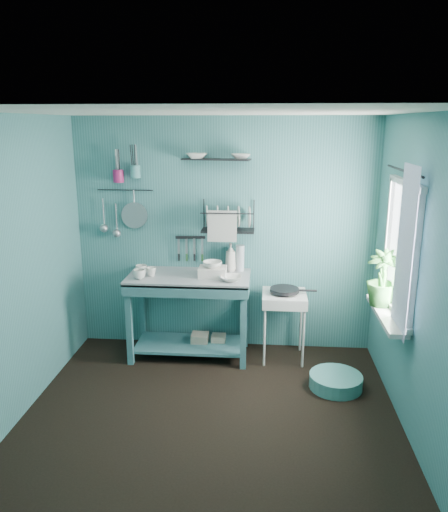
# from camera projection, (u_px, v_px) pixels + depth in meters

# --- Properties ---
(floor) EXTENTS (3.20, 3.20, 0.00)m
(floor) POSITION_uv_depth(u_px,v_px,m) (210.00, 418.00, 4.23)
(floor) COLOR black
(floor) RESTS_ON ground
(ceiling) EXTENTS (3.20, 3.20, 0.00)m
(ceiling) POSITION_uv_depth(u_px,v_px,m) (207.00, 112.00, 3.59)
(ceiling) COLOR silver
(ceiling) RESTS_ON ground
(wall_back) EXTENTS (3.20, 0.00, 3.20)m
(wall_back) POSITION_uv_depth(u_px,v_px,m) (224.00, 236.00, 5.36)
(wall_back) COLOR #377071
(wall_back) RESTS_ON ground
(wall_front) EXTENTS (3.20, 0.00, 3.20)m
(wall_front) POSITION_uv_depth(u_px,v_px,m) (174.00, 367.00, 2.47)
(wall_front) COLOR #377071
(wall_front) RESTS_ON ground
(wall_left) EXTENTS (0.00, 3.00, 3.00)m
(wall_left) POSITION_uv_depth(u_px,v_px,m) (13.00, 272.00, 4.04)
(wall_left) COLOR #377071
(wall_left) RESTS_ON ground
(wall_right) EXTENTS (0.00, 3.00, 3.00)m
(wall_right) POSITION_uv_depth(u_px,v_px,m) (418.00, 283.00, 3.78)
(wall_right) COLOR #377071
(wall_right) RESTS_ON ground
(work_counter) EXTENTS (1.27, 0.64, 0.90)m
(work_counter) POSITION_uv_depth(u_px,v_px,m) (190.00, 316.00, 5.28)
(work_counter) COLOR #34686E
(work_counter) RESTS_ON floor
(mug_left) EXTENTS (0.12, 0.12, 0.10)m
(mug_left) POSITION_uv_depth(u_px,v_px,m) (139.00, 274.00, 5.04)
(mug_left) COLOR silver
(mug_left) RESTS_ON work_counter
(mug_mid) EXTENTS (0.14, 0.14, 0.09)m
(mug_mid) POSITION_uv_depth(u_px,v_px,m) (151.00, 272.00, 5.13)
(mug_mid) COLOR silver
(mug_mid) RESTS_ON work_counter
(mug_right) EXTENTS (0.17, 0.17, 0.10)m
(mug_right) POSITION_uv_depth(u_px,v_px,m) (141.00, 270.00, 5.20)
(mug_right) COLOR silver
(mug_right) RESTS_ON work_counter
(wash_tub) EXTENTS (0.28, 0.22, 0.10)m
(wash_tub) POSITION_uv_depth(u_px,v_px,m) (213.00, 272.00, 5.12)
(wash_tub) COLOR beige
(wash_tub) RESTS_ON work_counter
(tub_bowl) EXTENTS (0.20, 0.19, 0.06)m
(tub_bowl) POSITION_uv_depth(u_px,v_px,m) (213.00, 264.00, 5.10)
(tub_bowl) COLOR silver
(tub_bowl) RESTS_ON wash_tub
(soap_bottle) EXTENTS (0.11, 0.12, 0.30)m
(soap_bottle) POSITION_uv_depth(u_px,v_px,m) (231.00, 257.00, 5.29)
(soap_bottle) COLOR beige
(soap_bottle) RESTS_ON work_counter
(water_bottle) EXTENTS (0.09, 0.09, 0.28)m
(water_bottle) POSITION_uv_depth(u_px,v_px,m) (240.00, 258.00, 5.30)
(water_bottle) COLOR #AFB9C4
(water_bottle) RESTS_ON work_counter
(counter_bowl) EXTENTS (0.22, 0.22, 0.05)m
(counter_bowl) POSITION_uv_depth(u_px,v_px,m) (231.00, 278.00, 4.98)
(counter_bowl) COLOR silver
(counter_bowl) RESTS_ON work_counter
(hotplate_stand) EXTENTS (0.46, 0.46, 0.72)m
(hotplate_stand) POSITION_uv_depth(u_px,v_px,m) (283.00, 326.00, 5.24)
(hotplate_stand) COLOR silver
(hotplate_stand) RESTS_ON floor
(frying_pan) EXTENTS (0.30, 0.30, 0.03)m
(frying_pan) POSITION_uv_depth(u_px,v_px,m) (285.00, 290.00, 5.13)
(frying_pan) COLOR black
(frying_pan) RESTS_ON hotplate_stand
(knife_strip) EXTENTS (0.32, 0.05, 0.03)m
(knife_strip) POSITION_uv_depth(u_px,v_px,m) (190.00, 237.00, 5.36)
(knife_strip) COLOR black
(knife_strip) RESTS_ON wall_back
(dish_rack) EXTENTS (0.56, 0.27, 0.32)m
(dish_rack) POSITION_uv_depth(u_px,v_px,m) (228.00, 216.00, 5.17)
(dish_rack) COLOR black
(dish_rack) RESTS_ON wall_back
(upper_shelf) EXTENTS (0.72, 0.27, 0.01)m
(upper_shelf) POSITION_uv_depth(u_px,v_px,m) (216.00, 159.00, 5.06)
(upper_shelf) COLOR black
(upper_shelf) RESTS_ON wall_back
(shelf_bowl_left) EXTENTS (0.24, 0.24, 0.05)m
(shelf_bowl_left) POSITION_uv_depth(u_px,v_px,m) (197.00, 157.00, 5.07)
(shelf_bowl_left) COLOR silver
(shelf_bowl_left) RESTS_ON upper_shelf
(shelf_bowl_right) EXTENTS (0.23, 0.23, 0.05)m
(shelf_bowl_right) POSITION_uv_depth(u_px,v_px,m) (241.00, 162.00, 5.04)
(shelf_bowl_right) COLOR silver
(shelf_bowl_right) RESTS_ON upper_shelf
(utensil_cup_magenta) EXTENTS (0.11, 0.11, 0.13)m
(utensil_cup_magenta) POSITION_uv_depth(u_px,v_px,m) (118.00, 176.00, 5.21)
(utensil_cup_magenta) COLOR #A41E5B
(utensil_cup_magenta) RESTS_ON wall_back
(utensil_cup_teal) EXTENTS (0.11, 0.11, 0.13)m
(utensil_cup_teal) POSITION_uv_depth(u_px,v_px,m) (135.00, 172.00, 5.18)
(utensil_cup_teal) COLOR teal
(utensil_cup_teal) RESTS_ON wall_back
(colander) EXTENTS (0.28, 0.03, 0.28)m
(colander) POSITION_uv_depth(u_px,v_px,m) (134.00, 215.00, 5.33)
(colander) COLOR #999DA1
(colander) RESTS_ON wall_back
(ladle_outer) EXTENTS (0.01, 0.01, 0.30)m
(ladle_outer) POSITION_uv_depth(u_px,v_px,m) (103.00, 212.00, 5.36)
(ladle_outer) COLOR #999DA1
(ladle_outer) RESTS_ON wall_back
(ladle_inner) EXTENTS (0.01, 0.01, 0.30)m
(ladle_inner) POSITION_uv_depth(u_px,v_px,m) (116.00, 218.00, 5.36)
(ladle_inner) COLOR #999DA1
(ladle_inner) RESTS_ON wall_back
(hook_rail) EXTENTS (0.60, 0.01, 0.01)m
(hook_rail) POSITION_uv_depth(u_px,v_px,m) (125.00, 190.00, 5.29)
(hook_rail) COLOR black
(hook_rail) RESTS_ON wall_back
(window_glass) EXTENTS (0.00, 1.10, 1.10)m
(window_glass) POSITION_uv_depth(u_px,v_px,m) (402.00, 249.00, 4.18)
(window_glass) COLOR white
(window_glass) RESTS_ON wall_right
(windowsill) EXTENTS (0.16, 0.95, 0.04)m
(windowsill) POSITION_uv_depth(u_px,v_px,m) (386.00, 315.00, 4.34)
(windowsill) COLOR silver
(windowsill) RESTS_ON wall_right
(curtain) EXTENTS (0.00, 1.35, 1.35)m
(curtain) POSITION_uv_depth(u_px,v_px,m) (404.00, 252.00, 3.88)
(curtain) COLOR white
(curtain) RESTS_ON wall_right
(curtain_rod) EXTENTS (0.02, 1.05, 0.02)m
(curtain_rod) POSITION_uv_depth(u_px,v_px,m) (404.00, 171.00, 4.02)
(curtain_rod) COLOR black
(curtain_rod) RESTS_ON wall_right
(potted_plant) EXTENTS (0.37, 0.37, 0.51)m
(potted_plant) POSITION_uv_depth(u_px,v_px,m) (383.00, 278.00, 4.45)
(potted_plant) COLOR #2B6528
(potted_plant) RESTS_ON windowsill
(storage_tin_large) EXTENTS (0.18, 0.18, 0.22)m
(storage_tin_large) POSITION_uv_depth(u_px,v_px,m) (200.00, 343.00, 5.41)
(storage_tin_large) COLOR gray
(storage_tin_large) RESTS_ON floor
(storage_tin_small) EXTENTS (0.15, 0.15, 0.20)m
(storage_tin_small) POSITION_uv_depth(u_px,v_px,m) (219.00, 344.00, 5.43)
(storage_tin_small) COLOR gray
(storage_tin_small) RESTS_ON floor
(floor_basin) EXTENTS (0.50, 0.50, 0.13)m
(floor_basin) POSITION_uv_depth(u_px,v_px,m) (336.00, 381.00, 4.70)
(floor_basin) COLOR teal
(floor_basin) RESTS_ON floor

